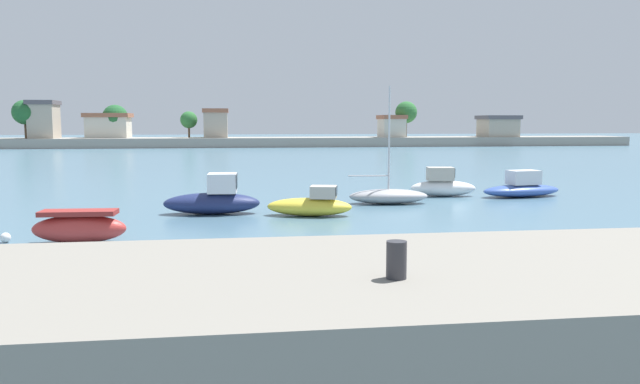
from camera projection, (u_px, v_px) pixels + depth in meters
The scene contains 11 objects.
ground_plane at pixel (334, 264), 18.99m from camera, with size 400.00×400.00×0.00m, color slate.
seawall_embankment at pixel (421, 326), 10.19m from camera, with size 99.44×5.74×2.02m, color gray.
mooring_bollard at pixel (396, 260), 9.22m from camera, with size 0.31×0.31×0.57m, color #2D2D33.
moored_boat_0 at pixel (79, 227), 22.27m from camera, with size 3.37×1.28×1.19m.
moored_boat_1 at pixel (214, 200), 29.30m from camera, with size 4.63×1.89×1.93m.
moored_boat_2 at pixel (311, 205), 28.70m from camera, with size 4.20×2.37×1.40m.
moored_boat_3 at pixel (388, 196), 32.98m from camera, with size 4.33×1.98×6.22m.
moored_boat_4 at pixel (442, 185), 36.27m from camera, with size 3.97×1.93×1.71m.
moored_boat_5 at pixel (522, 188), 36.02m from camera, with size 5.15×2.54×1.54m.
mooring_buoy_0 at pixel (6, 238), 22.36m from camera, with size 0.36×0.36×0.36m, color white.
distant_shoreline at pixel (243, 136), 108.35m from camera, with size 138.57×9.33×8.04m.
Camera 1 is at (-3.03, -18.38, 4.35)m, focal length 34.72 mm.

